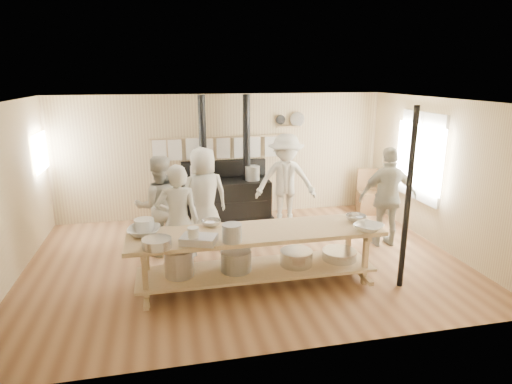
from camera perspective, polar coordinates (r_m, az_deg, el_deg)
The scene contains 24 objects.
ground at distance 7.22m, azimuth -1.46°, elevation -9.04°, with size 7.00×7.00×0.00m, color brown.
room_shell at distance 6.71m, azimuth -1.56°, elevation 3.69°, with size 7.00×7.00×7.00m.
window_right at distance 8.59m, azimuth 21.09°, elevation 4.42°, with size 0.09×1.50×1.65m.
left_opening at distance 8.86m, azimuth -26.77°, elevation 4.76°, with size 0.00×0.90×0.90m.
stove at distance 9.00m, azimuth -4.04°, elevation -0.52°, with size 1.90×0.75×2.60m.
towel_rail at distance 9.05m, azimuth -4.38°, elevation 6.23°, with size 3.00×0.04×0.47m.
back_wall_shelf at distance 9.33m, azimuth 4.59°, elevation 9.33°, with size 0.63×0.14×0.32m.
prep_table at distance 6.20m, azimuth -0.01°, elevation -8.04°, with size 3.60×0.90×0.85m.
support_post at distance 6.29m, azimuth 19.58°, elevation -1.06°, with size 0.08×0.08×2.60m, color black.
cook_far_left at distance 6.48m, azimuth -10.35°, elevation -3.90°, with size 0.64×0.42×1.74m, color #AEAC9A.
cook_left at distance 7.34m, azimuth -12.71°, elevation -1.82°, with size 0.83×0.65×1.71m, color #AEAC9A.
cook_center at distance 7.65m, azimuth -6.98°, elevation -0.62°, with size 0.87×0.57×1.78m, color #AEAC9A.
cook_right at distance 7.90m, azimuth 17.18°, elevation -0.66°, with size 1.05×0.44×1.79m, color #AEAC9A.
cook_by_window at distance 8.53m, azimuth 3.98°, elevation 1.49°, with size 1.21×0.70×1.88m, color #AEAC9A.
chair at distance 9.83m, azimuth 14.72°, elevation -1.06°, with size 0.53×0.53×0.97m.
bowl_white_a at distance 6.10m, azimuth -14.71°, elevation -5.08°, with size 0.44×0.44×0.11m, color white.
bowl_steel_a at distance 6.28m, azimuth -5.99°, elevation -4.13°, with size 0.29×0.29×0.09m, color silver.
bowl_white_b at distance 6.27m, azimuth 14.77°, elevation -4.58°, with size 0.39×0.39×0.10m, color white.
bowl_steel_b at distance 6.61m, azimuth 13.19°, elevation -3.41°, with size 0.31×0.31×0.10m, color silver.
roasting_pan at distance 5.67m, azimuth -7.64°, elevation -6.31°, with size 0.45×0.30×0.10m, color #B2B2B7.
mixing_bowl_large at distance 5.63m, azimuth -13.08°, elevation -6.66°, with size 0.38×0.38×0.12m, color silver.
bucket_galv at distance 5.66m, azimuth -3.22°, elevation -5.47°, with size 0.26×0.26×0.24m, color gray.
deep_bowl_enamel at distance 6.24m, azimuth -14.67°, elevation -4.28°, with size 0.28×0.28×0.17m, color white.
pitcher at distance 5.61m, azimuth -8.35°, elevation -5.84°, with size 0.15×0.15×0.24m, color white.
Camera 1 is at (-1.20, -6.46, 2.99)m, focal length 30.00 mm.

